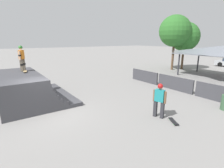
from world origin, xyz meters
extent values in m
plane|color=gray|center=(0.00, 0.00, 0.00)|extent=(160.00, 160.00, 0.00)
cube|color=#424247|center=(-2.84, -0.10, 0.11)|extent=(5.49, 4.17, 0.22)
cube|color=#424247|center=(-2.84, -0.53, 0.34)|extent=(5.49, 3.30, 0.22)
cube|color=#424247|center=(-2.84, -0.69, 0.56)|extent=(5.49, 2.98, 0.22)
cube|color=#424247|center=(-2.84, -0.80, 0.78)|extent=(5.49, 2.77, 0.22)
cube|color=#424247|center=(-2.84, -0.87, 1.01)|extent=(5.49, 2.62, 0.22)
cube|color=#424247|center=(-2.84, -0.93, 1.23)|extent=(5.49, 2.51, 0.22)
cube|color=#424247|center=(-2.84, -0.97, 1.45)|extent=(5.49, 2.43, 0.22)
cube|color=#424247|center=(-2.84, -0.99, 1.68)|extent=(5.49, 2.39, 0.22)
cylinder|color=silver|center=(-2.84, 0.19, 1.75)|extent=(5.38, 0.07, 0.07)
cube|color=#6B6051|center=(-3.75, -0.59, 2.19)|extent=(0.21, 0.21, 0.81)
cube|color=black|center=(-3.74, -0.56, 2.24)|extent=(0.23, 0.21, 0.12)
cube|color=#6B6051|center=(-4.06, -0.42, 2.19)|extent=(0.21, 0.21, 0.81)
cube|color=black|center=(-4.05, -0.39, 2.24)|extent=(0.23, 0.21, 0.12)
cube|color=orange|center=(-3.91, -0.50, 2.88)|extent=(0.49, 0.40, 0.57)
cylinder|color=beige|center=(-3.67, -0.63, 2.83)|extent=(0.15, 0.15, 0.57)
cylinder|color=black|center=(-3.67, -0.63, 2.85)|extent=(0.22, 0.22, 0.08)
cylinder|color=beige|center=(-4.14, -0.37, 2.83)|extent=(0.15, 0.15, 0.57)
cylinder|color=black|center=(-4.14, -0.37, 2.85)|extent=(0.22, 0.22, 0.08)
sphere|color=beige|center=(-3.91, -0.50, 3.31)|extent=(0.22, 0.22, 0.22)
sphere|color=#337F33|center=(-3.91, -0.50, 3.34)|extent=(0.25, 0.25, 0.25)
cylinder|color=blue|center=(-3.15, -0.44, 1.81)|extent=(0.06, 0.04, 0.05)
cylinder|color=blue|center=(-3.17, -0.58, 1.81)|extent=(0.06, 0.04, 0.05)
cylinder|color=blue|center=(-3.63, -0.36, 1.81)|extent=(0.06, 0.04, 0.05)
cylinder|color=blue|center=(-3.66, -0.50, 1.81)|extent=(0.06, 0.04, 0.05)
cube|color=tan|center=(-3.40, -0.47, 1.85)|extent=(0.82, 0.33, 0.02)
cube|color=tan|center=(-3.04, -0.53, 1.87)|extent=(0.13, 0.21, 0.02)
cube|color=#2D2D33|center=(3.35, 4.39, 0.42)|extent=(0.20, 0.20, 0.85)
cube|color=#2D2D33|center=(3.70, 4.50, 0.42)|extent=(0.20, 0.20, 0.85)
cube|color=teal|center=(3.53, 4.44, 1.15)|extent=(0.51, 0.36, 0.60)
cylinder|color=brown|center=(3.25, 4.36, 1.10)|extent=(0.14, 0.14, 0.60)
cylinder|color=brown|center=(3.80, 4.53, 1.10)|extent=(0.14, 0.14, 0.60)
sphere|color=brown|center=(3.53, 4.44, 1.60)|extent=(0.23, 0.23, 0.23)
sphere|color=#B21919|center=(3.53, 4.44, 1.63)|extent=(0.26, 0.26, 0.26)
cylinder|color=green|center=(4.57, 4.53, 0.03)|extent=(0.06, 0.05, 0.05)
cylinder|color=green|center=(4.49, 4.41, 0.03)|extent=(0.06, 0.05, 0.05)
cylinder|color=green|center=(4.14, 4.78, 0.03)|extent=(0.06, 0.05, 0.05)
cylinder|color=green|center=(4.07, 4.66, 0.03)|extent=(0.06, 0.05, 0.05)
cube|color=black|center=(4.32, 4.59, 0.06)|extent=(0.78, 0.57, 0.02)
cube|color=black|center=(4.63, 4.41, 0.08)|extent=(0.18, 0.22, 0.02)
cube|color=#3D3D42|center=(-2.45, 9.35, 0.53)|extent=(3.10, 0.12, 1.05)
cube|color=#3D3D42|center=(0.85, 9.35, 0.53)|extent=(3.10, 0.12, 1.05)
cube|color=#3D3D42|center=(4.15, 9.35, 0.53)|extent=(3.10, 0.12, 1.05)
cylinder|color=#2D2D33|center=(-2.69, 14.79, 1.16)|extent=(0.16, 0.16, 2.32)
cylinder|color=#2D2D33|center=(-2.69, 18.66, 1.16)|extent=(0.16, 0.16, 2.32)
cylinder|color=brown|center=(-5.01, 18.88, 1.43)|extent=(0.28, 0.28, 2.86)
sphere|color=#2D6B28|center=(-5.01, 18.88, 4.20)|extent=(3.72, 3.72, 3.72)
cylinder|color=brown|center=(-5.28, 17.13, 1.73)|extent=(0.28, 0.28, 3.46)
sphere|color=#2D6B28|center=(-5.28, 17.13, 4.86)|extent=(3.89, 3.89, 3.89)
cylinder|color=black|center=(-3.18, 26.82, 0.32)|extent=(0.65, 0.25, 0.64)
cylinder|color=black|center=(-3.06, 25.30, 0.32)|extent=(0.65, 0.25, 0.64)
camera|label=1|loc=(8.95, -2.14, 3.83)|focal=28.00mm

